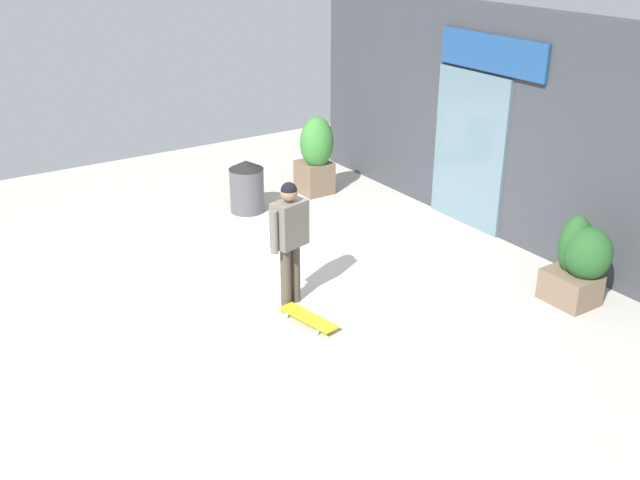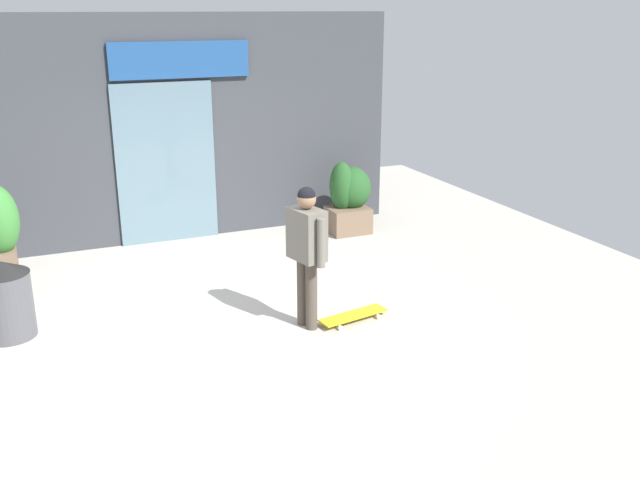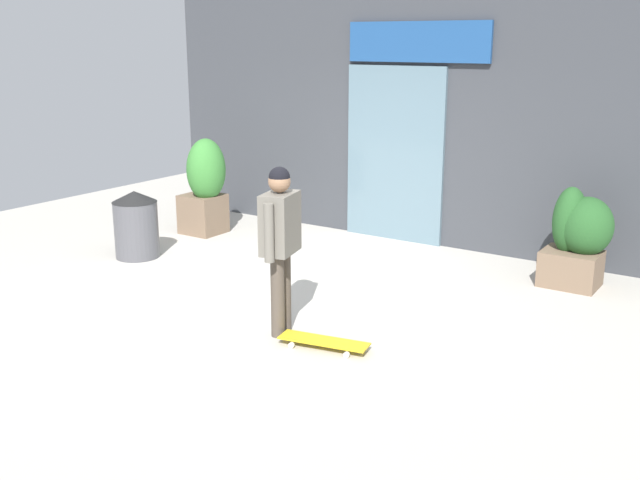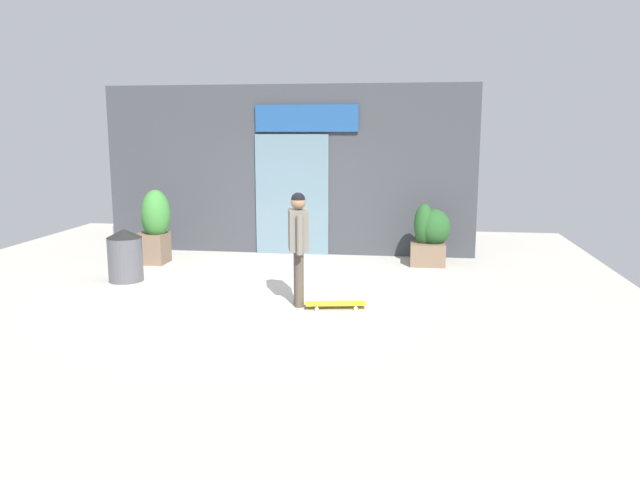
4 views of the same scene
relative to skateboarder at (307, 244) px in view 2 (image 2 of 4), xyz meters
The scene contains 6 objects.
ground_plane 1.63m from the skateboarder, 131.54° to the left, with size 12.00×12.00×0.00m, color #B2ADA3.
building_facade 3.94m from the skateboarder, 102.84° to the left, with size 7.37×0.31×3.32m.
skateboarder is the anchor object (origin of this frame).
skateboard 1.05m from the skateboarder, ahead, with size 0.86×0.38×0.08m.
planter_box_right 3.58m from the skateboarder, 57.43° to the left, with size 0.71×0.64×1.12m.
trash_bin 3.26m from the skateboarder, 161.51° to the left, with size 0.57×0.57×0.86m.
Camera 2 is at (-1.81, -7.63, 3.39)m, focal length 39.59 mm.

